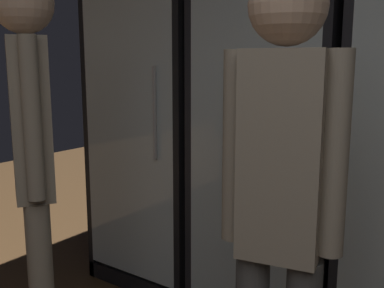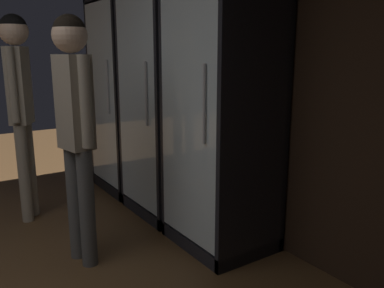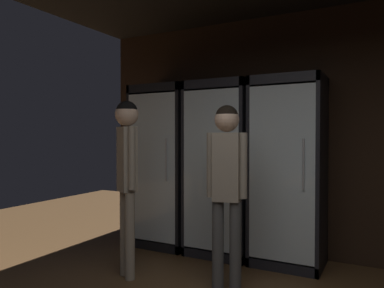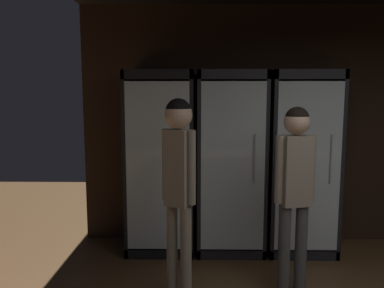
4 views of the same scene
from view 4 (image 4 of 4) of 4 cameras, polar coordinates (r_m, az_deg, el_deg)
The scene contains 6 objects.
wall_back at distance 4.71m, azimuth 21.16°, elevation 2.68°, with size 6.00×0.06×2.80m, color black.
cooler_far_left at distance 4.20m, azimuth -4.82°, elevation -3.10°, with size 0.74×0.62×2.02m.
cooler_left at distance 4.19m, azimuth 5.92°, elevation -3.07°, with size 0.74×0.62×2.02m.
cooler_center at distance 4.33m, azimuth 16.31°, elevation -3.05°, with size 0.74×0.62×2.02m.
shopper_near at distance 3.02m, azimuth -2.09°, elevation -4.23°, with size 0.28×0.23×1.73m.
shopper_far at distance 3.28m, azimuth 15.66°, elevation -5.21°, with size 0.36×0.22×1.66m.
Camera 4 is at (-1.62, -1.38, 1.73)m, focal length 34.41 mm.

